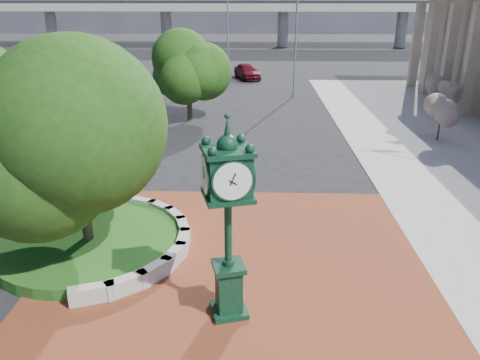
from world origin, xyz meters
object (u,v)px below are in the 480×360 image
Objects in this scene: post_clock at (228,214)px; street_lamp_near at (299,31)px; street_lamp_far at (230,26)px; parked_car at (247,71)px.

street_lamp_near reaches higher than post_clock.
street_lamp_far is (-2.29, 41.99, 2.19)m from post_clock.
parked_car is at bearing -56.46° from street_lamp_far.
street_lamp_near is (4.39, -9.06, 4.60)m from parked_car.
parked_car is at bearing 90.46° from post_clock.
post_clock is at bearing -86.88° from street_lamp_far.
post_clock reaches higher than parked_car.
street_lamp_near is 13.62m from street_lamp_far.
street_lamp_near reaches higher than parked_car.
street_lamp_far reaches higher than parked_car.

